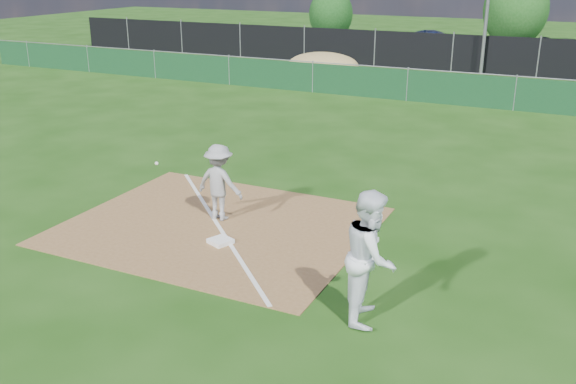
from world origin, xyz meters
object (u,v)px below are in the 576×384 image
at_px(car_mid, 437,43).
at_px(tree_left, 331,14).
at_px(first_base, 221,241).
at_px(car_right, 576,52).
at_px(tree_mid, 516,9).
at_px(runner, 371,256).
at_px(play_at_first, 219,182).
at_px(car_left, 386,42).

bearing_deg(car_mid, tree_left, 45.11).
bearing_deg(first_base, car_right, 80.01).
xyz_separation_m(tree_left, tree_mid, (11.66, 1.22, 0.57)).
height_order(runner, car_mid, runner).
xyz_separation_m(runner, car_mid, (-5.98, 29.38, -0.34)).
relative_size(play_at_first, car_right, 0.48).
bearing_deg(car_left, car_right, -89.82).
relative_size(play_at_first, tree_left, 0.59).
height_order(car_mid, tree_left, tree_left).
relative_size(runner, car_right, 0.48).
xyz_separation_m(car_right, tree_left, (-15.53, 4.00, 1.16)).
bearing_deg(car_right, play_at_first, -170.21).
distance_m(first_base, tree_left, 33.54).
xyz_separation_m(first_base, car_left, (-5.23, 27.01, 0.67)).
distance_m(runner, tree_left, 35.98).
distance_m(car_left, car_mid, 2.89).
height_order(car_mid, car_right, car_mid).
bearing_deg(runner, car_left, 4.44).
height_order(first_base, car_left, car_left).
height_order(tree_left, tree_mid, tree_mid).
relative_size(first_base, tree_left, 0.11).
distance_m(first_base, car_mid, 28.16).
bearing_deg(runner, tree_left, 10.47).
relative_size(runner, car_mid, 0.50).
height_order(car_left, car_right, car_left).
xyz_separation_m(car_left, car_right, (10.12, 0.74, -0.09)).
bearing_deg(runner, play_at_first, 46.93).
bearing_deg(first_base, tree_left, 108.53).
xyz_separation_m(play_at_first, runner, (4.10, -2.42, 0.20)).
bearing_deg(runner, first_base, 56.21).
bearing_deg(play_at_first, car_left, 100.01).
distance_m(play_at_first, car_left, 26.34).
distance_m(first_base, car_right, 28.19).
bearing_deg(tree_mid, car_left, -136.32).
distance_m(play_at_first, car_mid, 27.03).
height_order(runner, car_right, runner).
xyz_separation_m(car_left, car_mid, (2.70, 1.03, -0.04)).
bearing_deg(car_right, tree_left, 97.07).
xyz_separation_m(play_at_first, car_right, (5.54, 26.68, -0.19)).
relative_size(car_right, tree_left, 1.24).
bearing_deg(tree_left, car_left, -41.26).
relative_size(car_mid, tree_left, 1.18).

